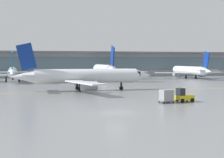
{
  "coord_description": "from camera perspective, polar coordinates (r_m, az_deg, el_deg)",
  "views": [
    {
      "loc": [
        -9.12,
        -35.97,
        6.23
      ],
      "look_at": [
        3.6,
        16.71,
        3.0
      ],
      "focal_mm": 50.44,
      "sensor_mm": 36.0,
      "label": 1
    }
  ],
  "objects": [
    {
      "name": "gate_airplane_3",
      "position": [
        102.4,
        -1.48,
        1.69
      ],
      "size": [
        29.48,
        31.61,
        10.5
      ],
      "rotation": [
        0.0,
        0.0,
        1.56
      ],
      "color": "silver",
      "rests_on": "ground_plane"
    },
    {
      "name": "gate_airplane_2",
      "position": [
        97.17,
        -17.58,
        1.16
      ],
      "size": [
        24.99,
        26.92,
        8.92
      ],
      "rotation": [
        0.0,
        0.0,
        1.63
      ],
      "color": "white",
      "rests_on": "ground_plane"
    },
    {
      "name": "terminal_concourse",
      "position": [
        122.23,
        -9.31,
        2.75
      ],
      "size": [
        225.57,
        11.0,
        9.6
      ],
      "color": "#9EA3A8",
      "rests_on": "ground_plane"
    },
    {
      "name": "taxiing_regional_jet",
      "position": [
        64.63,
        -4.92,
        0.45
      ],
      "size": [
        29.21,
        27.24,
        9.7
      ],
      "rotation": [
        0.0,
        0.0,
        0.01
      ],
      "color": "silver",
      "rests_on": "ground_plane"
    },
    {
      "name": "gate_airplane_4",
      "position": [
        111.24,
        13.82,
        1.5
      ],
      "size": [
        25.41,
        27.25,
        9.05
      ],
      "rotation": [
        0.0,
        0.0,
        1.58
      ],
      "color": "white",
      "rests_on": "ground_plane"
    },
    {
      "name": "taxiway_centreline_stripe",
      "position": [
        62.94,
        -4.3,
        -2.28
      ],
      "size": [
        110.0,
        1.23,
        0.01
      ],
      "primitive_type": "cube",
      "rotation": [
        0.0,
        0.0,
        0.01
      ],
      "color": "yellow",
      "rests_on": "ground_plane"
    },
    {
      "name": "ground_plane",
      "position": [
        37.63,
        0.64,
        -6.12
      ],
      "size": [
        400.0,
        400.0,
        0.0
      ],
      "primitive_type": "plane",
      "color": "gray"
    },
    {
      "name": "baggage_tug",
      "position": [
        48.28,
        12.83,
        -3.02
      ],
      "size": [
        2.75,
        1.88,
        2.1
      ],
      "rotation": [
        0.0,
        0.0,
        0.12
      ],
      "color": "yellow",
      "rests_on": "ground_plane"
    },
    {
      "name": "cargo_dolly_lead",
      "position": [
        46.73,
        9.81,
        -3.0
      ],
      "size": [
        2.28,
        1.84,
        1.94
      ],
      "rotation": [
        0.0,
        0.0,
        0.12
      ],
      "color": "#595B60",
      "rests_on": "ground_plane"
    }
  ]
}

